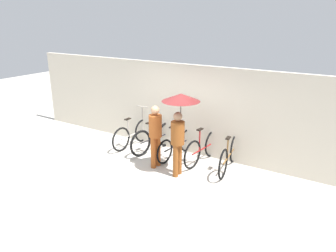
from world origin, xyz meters
TOP-DOWN VIEW (x-y plane):
  - ground_plane at (0.00, 0.00)m, footprint 30.00×30.00m
  - back_wall at (0.00, 2.07)m, footprint 10.99×0.12m
  - parked_bicycle_0 at (-1.49, 1.55)m, footprint 0.44×1.65m
  - parked_bicycle_1 at (-0.75, 1.58)m, footprint 0.52×1.74m
  - parked_bicycle_2 at (0.00, 1.55)m, footprint 0.44×1.69m
  - parked_bicycle_3 at (0.75, 1.63)m, footprint 0.44×1.70m
  - parked_bicycle_4 at (1.49, 1.56)m, footprint 0.44×1.77m
  - pedestrian_leading at (-0.13, 0.75)m, footprint 0.32×0.32m
  - pedestrian_center at (0.57, 0.72)m, footprint 0.88×0.88m

SIDE VIEW (x-z plane):
  - ground_plane at x=0.00m, z-range 0.00..0.00m
  - parked_bicycle_2 at x=0.00m, z-range -0.14..0.84m
  - parked_bicycle_0 at x=-1.49m, z-range -0.19..0.92m
  - parked_bicycle_1 at x=-0.75m, z-range -0.17..0.93m
  - parked_bicycle_4 at x=1.49m, z-range -0.13..0.90m
  - parked_bicycle_3 at x=0.75m, z-range -0.16..0.93m
  - pedestrian_leading at x=-0.13m, z-range 0.13..1.72m
  - back_wall at x=0.00m, z-range 0.00..2.44m
  - pedestrian_center at x=0.57m, z-range 0.51..2.48m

